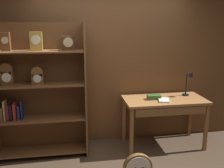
% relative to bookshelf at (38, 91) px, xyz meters
% --- Properties ---
extents(back_wood_panel, '(4.80, 0.05, 2.60)m').
position_rel_bookshelf_xyz_m(back_wood_panel, '(1.16, 0.39, 0.28)').
color(back_wood_panel, brown).
rests_on(back_wood_panel, ground).
extents(bookshelf, '(1.36, 0.38, 2.02)m').
position_rel_bookshelf_xyz_m(bookshelf, '(0.00, 0.00, 0.00)').
color(bookshelf, brown).
rests_on(bookshelf, ground).
extents(workbench, '(1.31, 0.67, 0.81)m').
position_rel_bookshelf_xyz_m(workbench, '(1.98, -0.04, -0.30)').
color(workbench, brown).
rests_on(workbench, ground).
extents(desk_lamp, '(0.17, 0.17, 0.43)m').
position_rel_bookshelf_xyz_m(desk_lamp, '(2.44, 0.09, 0.06)').
color(desk_lamp, black).
rests_on(desk_lamp, workbench).
extents(toolbox_small, '(0.21, 0.12, 0.07)m').
position_rel_bookshelf_xyz_m(toolbox_small, '(1.80, -0.01, -0.17)').
color(toolbox_small, '#2D5123').
rests_on(toolbox_small, workbench).
extents(open_repair_manual, '(0.21, 0.25, 0.02)m').
position_rel_bookshelf_xyz_m(open_repair_manual, '(1.92, -0.13, -0.19)').
color(open_repair_manual, silver).
rests_on(open_repair_manual, workbench).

